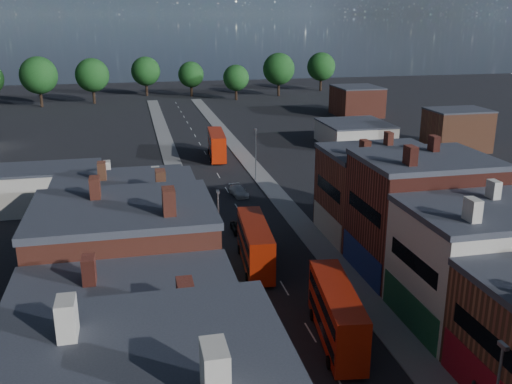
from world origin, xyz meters
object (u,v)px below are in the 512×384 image
bus_2 (217,144)px  car_3 (239,191)px  bus_0 (255,244)px  car_2 (240,228)px  bus_1 (337,313)px

bus_2 → car_3: (-0.30, -22.24, -1.90)m
bus_0 → car_2: bearing=92.7°
bus_2 → car_3: size_ratio=2.45×
bus_2 → car_2: 36.36m
bus_0 → car_2: 10.01m
bus_0 → bus_1: (3.15, -14.97, -0.01)m
bus_2 → car_2: size_ratio=2.78×
bus_1 → bus_0: bearing=109.5°
bus_1 → car_2: bearing=104.1°
bus_1 → car_2: bus_1 is taller
bus_2 → car_3: bus_2 is taller
bus_1 → bus_2: size_ratio=0.98×
bus_1 → car_3: size_ratio=2.40×
bus_2 → bus_1: bearing=-85.5°
bus_0 → bus_1: size_ratio=1.00×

